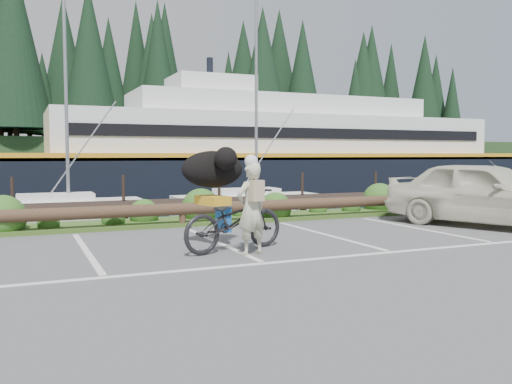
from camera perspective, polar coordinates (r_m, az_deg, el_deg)
ground at (r=9.46m, az=-0.09°, el=-7.10°), size 72.00×72.00×0.00m
harbor_backdrop at (r=87.10m, az=-20.82°, el=2.54°), size 170.00×160.00×30.00m
vegetation_strip at (r=14.41m, az=-8.50°, el=-3.11°), size 34.00×1.60×0.10m
log_rail at (r=13.75m, az=-7.74°, el=-3.65°), size 32.00×0.30×0.60m
bicycle at (r=10.21m, az=-2.32°, el=-2.97°), size 2.34×1.34×1.16m
cyclist at (r=9.77m, az=-0.51°, el=-1.78°), size 0.70×0.55×1.68m
dog at (r=10.72m, az=-4.61°, el=2.41°), size 0.93×1.37×0.72m
parked_car at (r=14.81m, az=23.01°, el=-0.14°), size 3.69×5.28×1.67m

